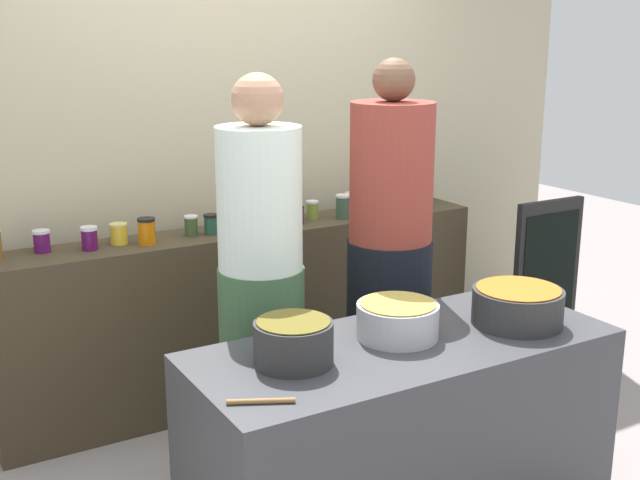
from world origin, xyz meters
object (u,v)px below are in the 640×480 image
object	(u,v)px
preserve_jar_5	(191,226)
preserve_jar_8	(298,215)
cooking_pot_left	(293,342)
chalkboard_sign	(546,286)
preserve_jar_2	(89,238)
cook_in_cap	(389,279)
preserve_jar_10	(343,207)
cook_with_tongs	(262,305)
preserve_jar_6	(211,224)
preserve_jar_14	(405,196)
preserve_jar_4	(147,231)
preserve_jar_9	(312,210)
cooking_pot_center	(398,320)
preserve_jar_13	(397,202)
preserve_jar_12	(377,203)
cooking_pot_right	(517,306)
preserve_jar_15	(423,194)
preserve_jar_1	(42,241)
wooden_spoon	(261,401)
preserve_jar_3	(119,234)
preserve_jar_11	(351,203)
preserve_jar_7	(250,219)

from	to	relation	value
preserve_jar_5	preserve_jar_8	size ratio (longest dim) A/B	1.07
cooking_pot_left	chalkboard_sign	size ratio (longest dim) A/B	0.28
preserve_jar_2	cook_in_cap	world-z (taller)	cook_in_cap
preserve_jar_10	cook_with_tongs	world-z (taller)	cook_with_tongs
preserve_jar_6	preserve_jar_14	world-z (taller)	preserve_jar_14
preserve_jar_10	chalkboard_sign	bearing A→B (deg)	-25.93
preserve_jar_4	preserve_jar_9	xyz separation A→B (m)	(0.97, 0.06, -0.01)
preserve_jar_14	cooking_pot_center	distance (m)	1.73
preserve_jar_13	cooking_pot_left	bearing A→B (deg)	-136.69
preserve_jar_13	cook_in_cap	distance (m)	1.00
preserve_jar_5	preserve_jar_12	distance (m)	1.13
preserve_jar_4	preserve_jar_12	bearing A→B (deg)	1.39
preserve_jar_10	preserve_jar_14	distance (m)	0.50
preserve_jar_6	cooking_pot_right	xyz separation A→B (m)	(0.74, -1.45, -0.13)
preserve_jar_15	cooking_pot_right	xyz separation A→B (m)	(-0.64, -1.47, -0.15)
preserve_jar_5	preserve_jar_14	bearing A→B (deg)	1.28
preserve_jar_9	preserve_jar_15	xyz separation A→B (m)	(0.76, -0.02, 0.01)
preserve_jar_12	chalkboard_sign	xyz separation A→B (m)	(0.82, -0.56, -0.48)
preserve_jar_1	cooking_pot_left	bearing A→B (deg)	-68.11
cook_with_tongs	wooden_spoon	bearing A→B (deg)	-116.32
preserve_jar_4	preserve_jar_10	size ratio (longest dim) A/B	0.97
preserve_jar_2	preserve_jar_3	xyz separation A→B (m)	(0.15, 0.04, -0.01)
preserve_jar_4	chalkboard_sign	distance (m)	2.31
preserve_jar_15	preserve_jar_10	bearing A→B (deg)	-174.62
preserve_jar_2	preserve_jar_6	distance (m)	0.62
preserve_jar_2	cook_with_tongs	distance (m)	0.97
cooking_pot_left	chalkboard_sign	bearing A→B (deg)	20.69
preserve_jar_5	preserve_jar_15	size ratio (longest dim) A/B	0.80
cooking_pot_right	preserve_jar_8	bearing A→B (deg)	99.58
preserve_jar_11	cooking_pot_center	xyz separation A→B (m)	(-0.65, -1.36, -0.15)
preserve_jar_13	preserve_jar_11	bearing A→B (deg)	165.84
preserve_jar_5	preserve_jar_10	xyz separation A→B (m)	(0.87, -0.06, 0.02)
cook_with_tongs	cook_in_cap	world-z (taller)	cook_in_cap
preserve_jar_4	preserve_jar_8	size ratio (longest dim) A/B	1.35
preserve_jar_4	cooking_pot_right	bearing A→B (deg)	-52.67
cook_with_tongs	preserve_jar_1	bearing A→B (deg)	129.67
cooking_pot_left	preserve_jar_4	bearing A→B (deg)	94.34
preserve_jar_13	cook_in_cap	size ratio (longest dim) A/B	0.06
preserve_jar_1	wooden_spoon	xyz separation A→B (m)	(0.33, -1.66, -0.20)
cook_in_cap	wooden_spoon	bearing A→B (deg)	-143.71
preserve_jar_3	cooking_pot_right	world-z (taller)	preserve_jar_3
preserve_jar_11	preserve_jar_12	xyz separation A→B (m)	(0.15, -0.03, -0.01)
preserve_jar_7	cook_in_cap	xyz separation A→B (m)	(0.31, -0.84, -0.16)
cook_in_cap	preserve_jar_3	bearing A→B (deg)	139.29
cook_in_cap	preserve_jar_4	bearing A→B (deg)	138.45
preserve_jar_8	cooking_pot_center	size ratio (longest dim) A/B	0.30
cook_in_cap	chalkboard_sign	size ratio (longest dim) A/B	1.79
preserve_jar_13	wooden_spoon	size ratio (longest dim) A/B	0.46
preserve_jar_8	preserve_jar_9	xyz separation A→B (m)	(0.12, 0.06, 0.00)
cooking_pot_right	preserve_jar_13	bearing A→B (deg)	74.02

